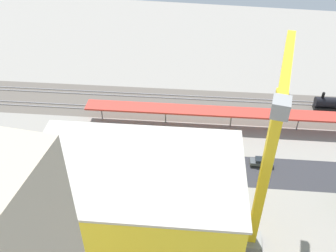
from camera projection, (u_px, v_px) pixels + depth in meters
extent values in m
plane|color=gray|center=(198.00, 156.00, 80.71)|extent=(186.54, 186.54, 0.00)
cube|color=#5B544C|center=(206.00, 106.00, 95.88)|extent=(117.34, 23.04, 0.01)
cube|color=#2D2D33|center=(197.00, 168.00, 77.78)|extent=(116.93, 17.32, 0.01)
cube|color=#9E9EA8|center=(207.00, 97.00, 98.98)|extent=(116.30, 8.46, 0.12)
cube|color=#9E9EA8|center=(207.00, 100.00, 97.85)|extent=(116.30, 8.46, 0.12)
cube|color=#9E9EA8|center=(205.00, 111.00, 93.69)|extent=(116.30, 8.46, 0.12)
cube|color=#9E9EA8|center=(204.00, 115.00, 92.56)|extent=(116.30, 8.46, 0.12)
cube|color=#B73328|center=(232.00, 112.00, 86.74)|extent=(68.26, 8.87, 0.43)
cylinder|color=slate|center=(298.00, 123.00, 86.95)|extent=(0.30, 0.30, 3.81)
cylinder|color=slate|center=(231.00, 119.00, 88.03)|extent=(0.30, 0.30, 3.81)
cylinder|color=slate|center=(166.00, 116.00, 89.11)|extent=(0.30, 0.30, 3.81)
cylinder|color=slate|center=(102.00, 113.00, 90.20)|extent=(0.30, 0.30, 3.81)
cylinder|color=black|center=(323.00, 95.00, 92.05)|extent=(0.70, 0.70, 1.40)
cube|color=black|center=(261.00, 164.00, 78.52)|extent=(4.06, 2.01, 0.30)
cube|color=#474C51|center=(261.00, 162.00, 78.20)|extent=(4.82, 2.13, 0.75)
cube|color=#1E2328|center=(262.00, 160.00, 77.78)|extent=(2.73, 1.78, 0.63)
cube|color=black|center=(221.00, 158.00, 79.96)|extent=(4.03, 2.01, 0.30)
cube|color=maroon|center=(221.00, 156.00, 79.63)|extent=(4.78, 2.13, 0.76)
cube|color=#1E2328|center=(221.00, 154.00, 79.20)|extent=(2.71, 1.79, 0.67)
cube|color=black|center=(183.00, 154.00, 81.15)|extent=(3.68, 1.97, 0.30)
cube|color=maroon|center=(183.00, 152.00, 80.79)|extent=(4.36, 2.10, 0.87)
cube|color=#1E2328|center=(183.00, 149.00, 80.34)|extent=(2.49, 1.74, 0.62)
cube|color=black|center=(139.00, 151.00, 81.92)|extent=(3.62, 2.20, 0.30)
cube|color=gray|center=(139.00, 149.00, 81.57)|extent=(4.27, 2.35, 0.83)
cube|color=#1E2328|center=(139.00, 146.00, 81.15)|extent=(2.46, 1.91, 0.56)
cube|color=black|center=(106.00, 146.00, 83.15)|extent=(3.65, 1.92, 0.30)
cube|color=silver|center=(106.00, 144.00, 82.82)|extent=(4.33, 2.03, 0.80)
cube|color=#1E2328|center=(106.00, 142.00, 82.39)|extent=(2.46, 1.71, 0.60)
cube|color=black|center=(69.00, 142.00, 84.20)|extent=(3.74, 1.92, 0.30)
cube|color=maroon|center=(69.00, 140.00, 83.89)|extent=(4.43, 2.04, 0.70)
cube|color=#1E2328|center=(68.00, 138.00, 83.48)|extent=(2.52, 1.70, 0.65)
cube|color=yellow|center=(138.00, 212.00, 57.46)|extent=(31.13, 20.63, 17.81)
cube|color=#B7B2A8|center=(134.00, 168.00, 51.93)|extent=(31.78, 21.27, 0.40)
cube|color=gray|center=(250.00, 241.00, 63.05)|extent=(3.60, 3.60, 1.20)
cube|color=yellow|center=(264.00, 180.00, 54.30)|extent=(1.40, 1.40, 30.02)
cube|color=yellow|center=(287.00, 62.00, 49.71)|extent=(3.97, 18.87, 1.20)
cube|color=gray|center=(281.00, 107.00, 41.42)|extent=(2.33, 2.67, 2.00)
cube|color=black|center=(140.00, 179.00, 74.87)|extent=(10.08, 3.64, 0.50)
cube|color=silver|center=(146.00, 173.00, 73.84)|extent=(7.90, 3.54, 2.89)
cube|color=#334C8C|center=(121.00, 174.00, 73.98)|extent=(2.58, 2.73, 2.53)
cube|color=black|center=(139.00, 176.00, 75.72)|extent=(9.41, 2.42, 0.50)
cube|color=silver|center=(144.00, 170.00, 74.46)|extent=(7.20, 2.62, 3.15)
cube|color=#334C8C|center=(121.00, 168.00, 75.40)|extent=(2.27, 2.51, 2.26)
cylinder|color=brown|center=(171.00, 179.00, 72.65)|extent=(0.46, 0.46, 3.87)
sphere|color=#2D7233|center=(171.00, 166.00, 70.54)|extent=(4.38, 4.38, 4.38)
cylinder|color=brown|center=(92.00, 172.00, 74.90)|extent=(0.39, 0.39, 2.89)
sphere|color=#38843D|center=(90.00, 160.00, 73.03)|extent=(4.66, 4.66, 4.66)
cylinder|color=brown|center=(91.00, 171.00, 75.18)|extent=(0.38, 0.38, 2.74)
sphere|color=#2D7233|center=(89.00, 160.00, 73.45)|extent=(4.23, 4.23, 4.23)
cylinder|color=#333333|center=(181.00, 174.00, 72.63)|extent=(0.16, 0.16, 5.48)
cube|color=black|center=(181.00, 162.00, 70.70)|extent=(0.36, 0.36, 0.90)
sphere|color=yellow|center=(180.00, 160.00, 70.54)|extent=(0.20, 0.20, 0.20)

